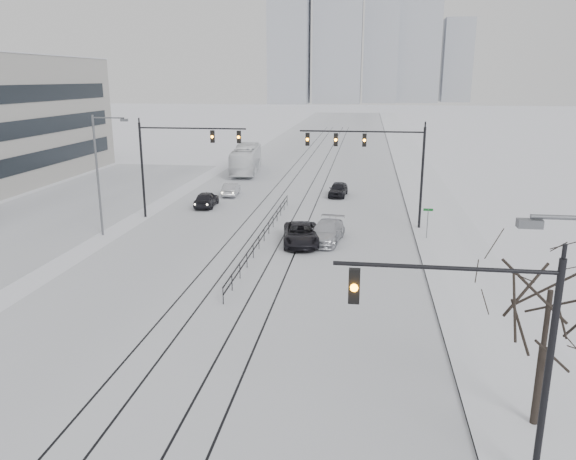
{
  "coord_description": "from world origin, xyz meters",
  "views": [
    {
      "loc": [
        7.21,
        -8.79,
        11.55
      ],
      "look_at": [
        2.93,
        21.71,
        3.2
      ],
      "focal_mm": 35.0,
      "sensor_mm": 36.0,
      "label": 1
    }
  ],
  "objects_px": {
    "sedan_sb_inner": "(206,199)",
    "sedan_nb_far": "(338,189)",
    "sedan_sb_outer": "(231,189)",
    "bare_tree": "(549,305)",
    "sedan_nb_front": "(301,234)",
    "sedan_nb_right": "(326,232)",
    "box_truck": "(246,159)",
    "traffic_mast_near": "(490,340)"
  },
  "relations": [
    {
      "from": "box_truck",
      "to": "sedan_sb_inner",
      "type": "bearing_deg",
      "value": 85.2
    },
    {
      "from": "traffic_mast_near",
      "to": "sedan_nb_right",
      "type": "xyz_separation_m",
      "value": [
        -6.27,
        24.49,
        -3.81
      ]
    },
    {
      "from": "sedan_sb_outer",
      "to": "sedan_nb_far",
      "type": "xyz_separation_m",
      "value": [
        10.8,
        1.16,
        0.07
      ]
    },
    {
      "from": "box_truck",
      "to": "sedan_nb_far",
      "type": "bearing_deg",
      "value": 127.11
    },
    {
      "from": "sedan_sb_outer",
      "to": "sedan_nb_right",
      "type": "distance_m",
      "value": 18.82
    },
    {
      "from": "sedan_sb_outer",
      "to": "sedan_sb_inner",
      "type": "bearing_deg",
      "value": 75.15
    },
    {
      "from": "sedan_nb_far",
      "to": "box_truck",
      "type": "distance_m",
      "value": 17.96
    },
    {
      "from": "box_truck",
      "to": "bare_tree",
      "type": "bearing_deg",
      "value": 106.21
    },
    {
      "from": "box_truck",
      "to": "sedan_nb_front",
      "type": "bearing_deg",
      "value": 102.96
    },
    {
      "from": "sedan_nb_far",
      "to": "sedan_sb_inner",
      "type": "bearing_deg",
      "value": -146.29
    },
    {
      "from": "box_truck",
      "to": "sedan_nb_right",
      "type": "bearing_deg",
      "value": 106.45
    },
    {
      "from": "sedan_sb_inner",
      "to": "sedan_nb_far",
      "type": "height_order",
      "value": "sedan_sb_inner"
    },
    {
      "from": "sedan_sb_outer",
      "to": "sedan_nb_front",
      "type": "bearing_deg",
      "value": 115.02
    },
    {
      "from": "sedan_sb_inner",
      "to": "sedan_nb_right",
      "type": "distance_m",
      "value": 15.5
    },
    {
      "from": "bare_tree",
      "to": "sedan_nb_right",
      "type": "bearing_deg",
      "value": 112.01
    },
    {
      "from": "sedan_nb_far",
      "to": "bare_tree",
      "type": "bearing_deg",
      "value": -72.45
    },
    {
      "from": "bare_tree",
      "to": "sedan_nb_far",
      "type": "distance_m",
      "value": 39.21
    },
    {
      "from": "sedan_sb_outer",
      "to": "box_truck",
      "type": "relative_size",
      "value": 0.32
    },
    {
      "from": "sedan_nb_right",
      "to": "box_truck",
      "type": "bearing_deg",
      "value": 120.25
    },
    {
      "from": "sedan_nb_right",
      "to": "box_truck",
      "type": "height_order",
      "value": "box_truck"
    },
    {
      "from": "box_truck",
      "to": "traffic_mast_near",
      "type": "bearing_deg",
      "value": 102.83
    },
    {
      "from": "bare_tree",
      "to": "sedan_sb_inner",
      "type": "bearing_deg",
      "value": 123.14
    },
    {
      "from": "sedan_sb_inner",
      "to": "sedan_nb_far",
      "type": "distance_m",
      "value": 13.53
    },
    {
      "from": "traffic_mast_near",
      "to": "bare_tree",
      "type": "relative_size",
      "value": 1.15
    },
    {
      "from": "bare_tree",
      "to": "sedan_sb_outer",
      "type": "bearing_deg",
      "value": 117.89
    },
    {
      "from": "traffic_mast_near",
      "to": "sedan_sb_outer",
      "type": "bearing_deg",
      "value": 113.22
    },
    {
      "from": "sedan_sb_outer",
      "to": "bare_tree",
      "type": "bearing_deg",
      "value": 113.76
    },
    {
      "from": "sedan_sb_inner",
      "to": "sedan_sb_outer",
      "type": "bearing_deg",
      "value": -103.54
    },
    {
      "from": "sedan_sb_outer",
      "to": "sedan_nb_far",
      "type": "bearing_deg",
      "value": -177.99
    },
    {
      "from": "traffic_mast_near",
      "to": "sedan_sb_outer",
      "type": "height_order",
      "value": "traffic_mast_near"
    },
    {
      "from": "bare_tree",
      "to": "sedan_nb_front",
      "type": "relative_size",
      "value": 1.14
    },
    {
      "from": "sedan_nb_front",
      "to": "sedan_nb_far",
      "type": "distance_m",
      "value": 17.49
    },
    {
      "from": "bare_tree",
      "to": "sedan_sb_inner",
      "type": "distance_m",
      "value": 37.77
    },
    {
      "from": "bare_tree",
      "to": "sedan_nb_front",
      "type": "xyz_separation_m",
      "value": [
        -10.45,
        20.63,
        -3.75
      ]
    },
    {
      "from": "bare_tree",
      "to": "sedan_nb_far",
      "type": "bearing_deg",
      "value": 102.9
    },
    {
      "from": "sedan_sb_inner",
      "to": "bare_tree",
      "type": "bearing_deg",
      "value": 120.32
    },
    {
      "from": "traffic_mast_near",
      "to": "box_truck",
      "type": "xyz_separation_m",
      "value": [
        -18.59,
        54.11,
        -2.88
      ]
    },
    {
      "from": "sedan_nb_far",
      "to": "box_truck",
      "type": "height_order",
      "value": "box_truck"
    },
    {
      "from": "sedan_sb_inner",
      "to": "sedan_nb_front",
      "type": "xyz_separation_m",
      "value": [
        10.09,
        -10.83,
        0.02
      ]
    },
    {
      "from": "sedan_nb_far",
      "to": "sedan_sb_outer",
      "type": "bearing_deg",
      "value": -169.21
    },
    {
      "from": "traffic_mast_near",
      "to": "box_truck",
      "type": "height_order",
      "value": "traffic_mast_near"
    },
    {
      "from": "sedan_sb_inner",
      "to": "sedan_nb_front",
      "type": "height_order",
      "value": "sedan_nb_front"
    }
  ]
}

